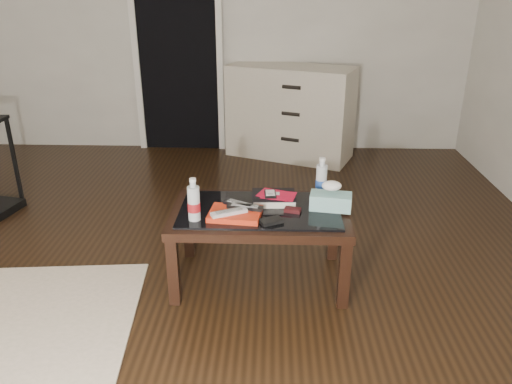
% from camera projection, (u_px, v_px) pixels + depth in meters
% --- Properties ---
extents(ground, '(5.00, 5.00, 0.00)m').
position_uv_depth(ground, '(181.00, 271.00, 3.08)').
color(ground, black).
rests_on(ground, ground).
extents(doorway, '(0.90, 0.08, 2.07)m').
position_uv_depth(doorway, '(178.00, 49.00, 4.96)').
color(doorway, black).
rests_on(doorway, ground).
extents(coffee_table, '(1.00, 0.60, 0.46)m').
position_uv_depth(coffee_table, '(260.00, 219.00, 2.85)').
color(coffee_table, black).
rests_on(coffee_table, ground).
extents(dresser, '(1.30, 0.92, 0.90)m').
position_uv_depth(dresser, '(290.00, 112.00, 4.93)').
color(dresser, beige).
rests_on(dresser, ground).
extents(magazines, '(0.30, 0.24, 0.03)m').
position_uv_depth(magazines, '(235.00, 214.00, 2.73)').
color(magazines, red).
rests_on(magazines, coffee_table).
extents(remote_silver, '(0.20, 0.13, 0.02)m').
position_uv_depth(remote_silver, '(229.00, 212.00, 2.69)').
color(remote_silver, silver).
rests_on(remote_silver, magazines).
extents(remote_black_front, '(0.21, 0.09, 0.02)m').
position_uv_depth(remote_black_front, '(245.00, 207.00, 2.75)').
color(remote_black_front, black).
rests_on(remote_black_front, magazines).
extents(remote_black_back, '(0.20, 0.14, 0.02)m').
position_uv_depth(remote_black_back, '(240.00, 204.00, 2.78)').
color(remote_black_back, black).
rests_on(remote_black_back, magazines).
extents(textbook, '(0.26, 0.21, 0.05)m').
position_uv_depth(textbook, '(274.00, 198.00, 2.90)').
color(textbook, black).
rests_on(textbook, coffee_table).
extents(dvd_mailers, '(0.23, 0.20, 0.01)m').
position_uv_depth(dvd_mailers, '(275.00, 194.00, 2.89)').
color(dvd_mailers, red).
rests_on(dvd_mailers, textbook).
extents(ipod, '(0.07, 0.11, 0.02)m').
position_uv_depth(ipod, '(270.00, 194.00, 2.87)').
color(ipod, black).
rests_on(ipod, dvd_mailers).
extents(flip_phone, '(0.10, 0.07, 0.02)m').
position_uv_depth(flip_phone, '(293.00, 210.00, 2.78)').
color(flip_phone, black).
rests_on(flip_phone, coffee_table).
extents(wallet, '(0.14, 0.12, 0.02)m').
position_uv_depth(wallet, '(271.00, 221.00, 2.66)').
color(wallet, black).
rests_on(wallet, coffee_table).
extents(water_bottle_left, '(0.07, 0.07, 0.24)m').
position_uv_depth(water_bottle_left, '(194.00, 199.00, 2.65)').
color(water_bottle_left, silver).
rests_on(water_bottle_left, coffee_table).
extents(water_bottle_right, '(0.08, 0.08, 0.24)m').
position_uv_depth(water_bottle_right, '(321.00, 177.00, 2.96)').
color(water_bottle_right, silver).
rests_on(water_bottle_right, coffee_table).
extents(tissue_box, '(0.25, 0.15, 0.09)m').
position_uv_depth(tissue_box, '(331.00, 201.00, 2.81)').
color(tissue_box, teal).
rests_on(tissue_box, coffee_table).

